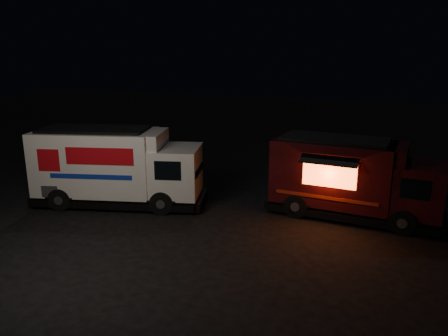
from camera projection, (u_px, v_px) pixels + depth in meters
ground at (158, 229)px, 13.95m from camera, size 80.00×80.00×0.00m
white_truck at (119, 167)px, 15.92m from camera, size 6.59×3.76×2.83m
red_truck at (356, 179)px, 14.69m from camera, size 5.90×2.49×2.69m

